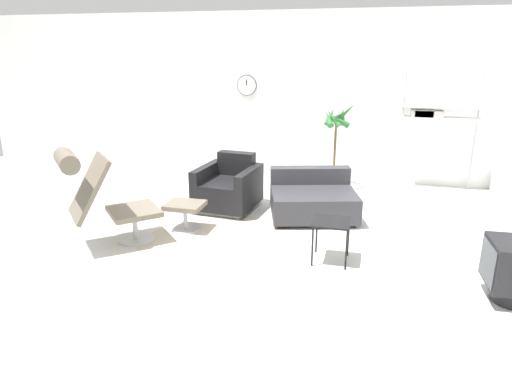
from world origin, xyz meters
The scene contains 10 objects.
ground_plane centered at (0.00, 0.00, 0.00)m, with size 12.00×12.00×0.00m, color silver.
wall_back centered at (0.00, 3.01, 1.40)m, with size 12.00×0.09×2.80m.
round_rug centered at (-0.01, -0.25, 0.00)m, with size 1.98×1.98×0.01m.
lounge_chair centered at (-1.33, -0.61, 0.68)m, with size 1.14×1.12×1.15m.
ottoman centered at (-0.61, 0.08, 0.26)m, with size 0.46×0.39×0.35m.
armchair_red centered at (-0.33, 1.01, 0.29)m, with size 0.86×0.92×0.75m.
couch_low centered at (0.87, 0.97, 0.23)m, with size 1.32×1.19×0.61m.
side_table centered at (1.24, -0.35, 0.40)m, with size 0.39×0.39×0.45m.
potted_plant centered at (1.03, 2.37, 0.64)m, with size 0.55×0.56×1.40m.
shelf_unit centered at (2.44, 2.76, 1.25)m, with size 1.18×0.28×1.86m.
Camera 1 is at (1.58, -4.88, 2.18)m, focal length 32.00 mm.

